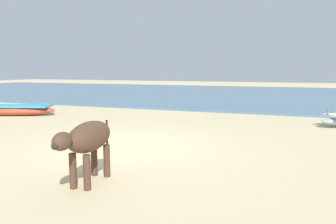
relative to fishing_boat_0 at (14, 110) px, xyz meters
name	(u,v)px	position (x,y,z in m)	size (l,w,h in m)	color
ground	(123,147)	(6.50, -3.11, -0.22)	(80.00, 80.00, 0.00)	#CCB789
sea_water	(233,94)	(6.50, 13.48, -0.18)	(60.00, 20.00, 0.08)	slate
fishing_boat_0	(14,110)	(0.00, 0.00, 0.00)	(3.37, 1.81, 0.60)	#B74733
cow_adult_dark	(88,140)	(7.15, -5.46, 0.49)	(0.51, 1.53, 0.99)	#4C3323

